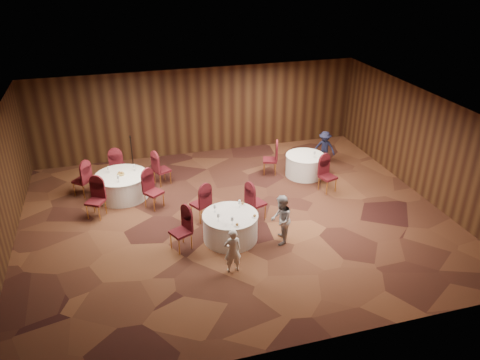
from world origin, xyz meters
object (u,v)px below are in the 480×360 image
object	(u,v)px
table_main	(230,227)
man_c	(324,148)
table_right	(305,165)
table_left	(122,185)
woman_b	(281,220)
mic_stand	(133,165)
woman_a	(233,251)

from	to	relation	value
table_main	man_c	world-z (taller)	man_c
table_main	table_right	xyz separation A→B (m)	(3.43, 3.05, 0.00)
table_main	table_right	bearing A→B (deg)	41.68
table_left	table_right	distance (m)	6.07
table_left	woman_b	xyz separation A→B (m)	(3.86, -3.73, 0.31)
mic_stand	woman_a	xyz separation A→B (m)	(1.89, -5.93, 0.18)
table_left	mic_stand	xyz separation A→B (m)	(0.45, 1.36, 0.03)
table_right	mic_stand	world-z (taller)	mic_stand
woman_b	man_c	distance (m)	5.37
table_main	woman_a	bearing A→B (deg)	-102.57
table_main	mic_stand	bearing A→B (deg)	115.58
mic_stand	table_left	bearing A→B (deg)	-108.14
table_main	woman_b	xyz separation A→B (m)	(1.23, -0.52, 0.31)
table_right	woman_a	bearing A→B (deg)	-130.26
woman_a	woman_b	world-z (taller)	woman_b
table_main	mic_stand	xyz separation A→B (m)	(-2.19, 4.58, 0.03)
mic_stand	man_c	distance (m)	6.71
mic_stand	woman_b	world-z (taller)	mic_stand
woman_a	man_c	xyz separation A→B (m)	(4.77, 5.12, 0.02)
table_left	woman_b	bearing A→B (deg)	-44.01
table_left	mic_stand	distance (m)	1.43
table_left	woman_a	size ratio (longest dim) A/B	1.39
table_right	man_c	size ratio (longest dim) A/B	1.09
mic_stand	man_c	bearing A→B (deg)	-6.95
table_left	table_right	xyz separation A→B (m)	(6.06, -0.16, 0.00)
mic_stand	man_c	world-z (taller)	mic_stand
table_right	woman_b	world-z (taller)	woman_b
woman_a	table_right	bearing A→B (deg)	-131.76
table_main	mic_stand	size ratio (longest dim) A/B	1.02
table_main	woman_a	xyz separation A→B (m)	(-0.30, -1.35, 0.21)
woman_a	table_left	bearing A→B (deg)	-64.40
table_main	table_right	world-z (taller)	same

